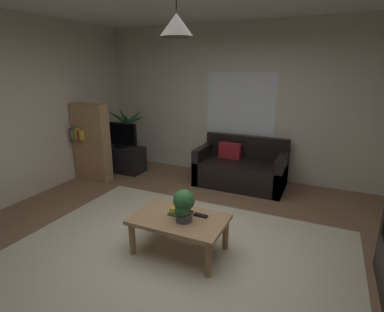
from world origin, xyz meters
TOP-DOWN VIEW (x-y plane):
  - floor at (0.00, 0.00)m, footprint 5.75×5.49m
  - rug at (0.00, -0.20)m, footprint 3.74×3.02m
  - wall_back at (0.00, 2.78)m, footprint 5.87×0.06m
  - window_pane at (-0.15, 2.74)m, footprint 1.28×0.01m
  - couch_under_window at (0.04, 2.27)m, footprint 1.51×0.83m
  - coffee_table at (-0.02, 0.00)m, footprint 1.02×0.65m
  - book_on_table_0 at (-0.09, 0.05)m, footprint 0.14×0.12m
  - book_on_table_1 at (-0.09, 0.07)m, footprint 0.15×0.14m
  - book_on_table_2 at (-0.09, 0.07)m, footprint 0.13×0.10m
  - remote_on_table_0 at (0.18, 0.13)m, footprint 0.16×0.06m
  - remote_on_table_1 at (0.05, 0.10)m, footprint 0.06×0.16m
  - potted_plant_on_table at (0.05, -0.03)m, footprint 0.23×0.23m
  - tv_stand at (-2.33, 2.00)m, footprint 0.90×0.44m
  - tv at (-2.33, 1.97)m, footprint 0.77×0.16m
  - potted_palm_corner at (-2.43, 2.39)m, footprint 0.82×0.71m
  - bookshelf_corner at (-2.51, 1.40)m, footprint 0.70×0.31m
  - pendant_lamp at (-0.02, 0.00)m, footprint 0.31×0.31m

SIDE VIEW (x-z plane):
  - floor at x=0.00m, z-range -0.02..0.00m
  - rug at x=0.00m, z-range 0.00..0.01m
  - tv_stand at x=-2.33m, z-range 0.00..0.50m
  - couch_under_window at x=0.04m, z-range -0.13..0.69m
  - coffee_table at x=-0.02m, z-range 0.15..0.57m
  - remote_on_table_0 at x=0.18m, z-range 0.42..0.45m
  - remote_on_table_1 at x=0.05m, z-range 0.42..0.45m
  - book_on_table_0 at x=-0.09m, z-range 0.42..0.45m
  - book_on_table_1 at x=-0.09m, z-range 0.45..0.48m
  - book_on_table_2 at x=-0.09m, z-range 0.48..0.50m
  - potted_palm_corner at x=-2.43m, z-range -0.11..1.15m
  - potted_plant_on_table at x=0.05m, z-range 0.44..0.78m
  - bookshelf_corner at x=-2.51m, z-range 0.01..1.41m
  - tv at x=-2.33m, z-range 0.51..0.99m
  - window_pane at x=-0.15m, z-range 0.81..1.93m
  - wall_back at x=0.00m, z-range 0.00..2.77m
  - pendant_lamp at x=-0.02m, z-range 2.12..2.62m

